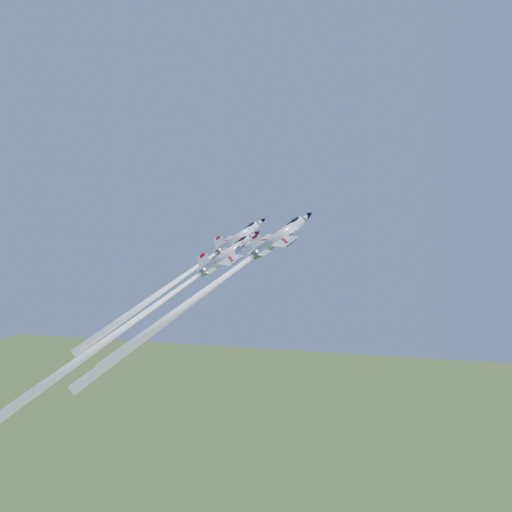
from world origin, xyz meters
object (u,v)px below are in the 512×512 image
(jet_left, at_px, (184,276))
(jet_slot, at_px, (151,309))
(jet_right, at_px, (223,278))
(jet_lead, at_px, (212,287))

(jet_left, height_order, jet_slot, jet_left)
(jet_left, distance_m, jet_right, 12.47)
(jet_right, height_order, jet_slot, jet_right)
(jet_left, bearing_deg, jet_slot, -76.22)
(jet_lead, relative_size, jet_right, 1.19)
(jet_lead, xyz_separation_m, jet_left, (-6.30, 0.18, 2.17))
(jet_right, distance_m, jet_slot, 15.97)
(jet_right, bearing_deg, jet_left, -170.66)
(jet_lead, relative_size, jet_left, 1.26)
(jet_lead, height_order, jet_left, jet_lead)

